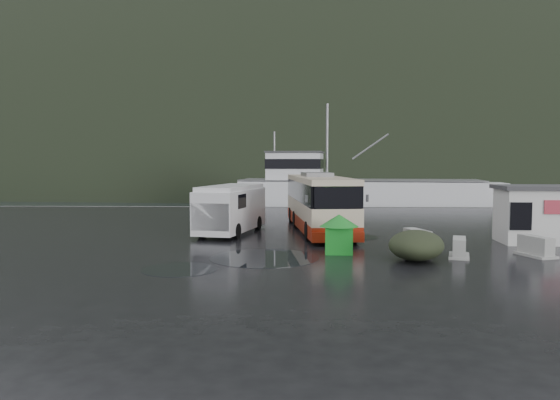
{
  "coord_description": "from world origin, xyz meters",
  "views": [
    {
      "loc": [
        -0.23,
        -24.03,
        3.65
      ],
      "look_at": [
        -1.0,
        3.85,
        1.7
      ],
      "focal_mm": 35.0,
      "sensor_mm": 36.0,
      "label": 1
    }
  ],
  "objects_px": {
    "dome_tent": "(416,260)",
    "ticket_kiosk": "(534,243)",
    "waste_bin_right": "(339,253)",
    "white_van": "(231,233)",
    "jersey_barrier_b": "(417,249)",
    "jersey_barrier_a": "(535,256)",
    "fishing_trawler": "(359,200)",
    "coach_bus": "(319,231)",
    "jersey_barrier_c": "(459,257)",
    "waste_bin_left": "(340,243)"
  },
  "relations": [
    {
      "from": "dome_tent",
      "to": "jersey_barrier_b",
      "type": "xyz_separation_m",
      "value": [
        0.59,
        2.49,
        0.0
      ]
    },
    {
      "from": "fishing_trawler",
      "to": "waste_bin_left",
      "type": "bearing_deg",
      "value": -91.74
    },
    {
      "from": "jersey_barrier_c",
      "to": "jersey_barrier_b",
      "type": "bearing_deg",
      "value": 122.93
    },
    {
      "from": "coach_bus",
      "to": "ticket_kiosk",
      "type": "xyz_separation_m",
      "value": [
        9.54,
        -4.05,
        0.0
      ]
    },
    {
      "from": "jersey_barrier_b",
      "to": "jersey_barrier_c",
      "type": "xyz_separation_m",
      "value": [
        1.19,
        -1.84,
        0.0
      ]
    },
    {
      "from": "ticket_kiosk",
      "to": "white_van",
      "type": "bearing_deg",
      "value": 171.32
    },
    {
      "from": "white_van",
      "to": "jersey_barrier_a",
      "type": "xyz_separation_m",
      "value": [
        12.58,
        -6.42,
        0.0
      ]
    },
    {
      "from": "dome_tent",
      "to": "ticket_kiosk",
      "type": "bearing_deg",
      "value": 35.55
    },
    {
      "from": "white_van",
      "to": "fishing_trawler",
      "type": "relative_size",
      "value": 0.22
    },
    {
      "from": "fishing_trawler",
      "to": "coach_bus",
      "type": "bearing_deg",
      "value": -95.14
    },
    {
      "from": "jersey_barrier_b",
      "to": "white_van",
      "type": "bearing_deg",
      "value": 149.91
    },
    {
      "from": "waste_bin_left",
      "to": "jersey_barrier_a",
      "type": "bearing_deg",
      "value": -23.26
    },
    {
      "from": "ticket_kiosk",
      "to": "jersey_barrier_b",
      "type": "bearing_deg",
      "value": -157.86
    },
    {
      "from": "coach_bus",
      "to": "jersey_barrier_a",
      "type": "distance_m",
      "value": 11.09
    },
    {
      "from": "waste_bin_right",
      "to": "jersey_barrier_a",
      "type": "xyz_separation_m",
      "value": [
        7.56,
        -0.51,
        0.0
      ]
    },
    {
      "from": "jersey_barrier_c",
      "to": "fishing_trawler",
      "type": "height_order",
      "value": "fishing_trawler"
    },
    {
      "from": "waste_bin_right",
      "to": "dome_tent",
      "type": "height_order",
      "value": "waste_bin_right"
    },
    {
      "from": "waste_bin_right",
      "to": "ticket_kiosk",
      "type": "xyz_separation_m",
      "value": [
        9.05,
        3.07,
        0.0
      ]
    },
    {
      "from": "waste_bin_left",
      "to": "white_van",
      "type": "bearing_deg",
      "value": 148.15
    },
    {
      "from": "ticket_kiosk",
      "to": "jersey_barrier_a",
      "type": "distance_m",
      "value": 3.87
    },
    {
      "from": "waste_bin_left",
      "to": "dome_tent",
      "type": "height_order",
      "value": "waste_bin_left"
    },
    {
      "from": "ticket_kiosk",
      "to": "jersey_barrier_c",
      "type": "height_order",
      "value": "ticket_kiosk"
    },
    {
      "from": "white_van",
      "to": "jersey_barrier_b",
      "type": "distance_m",
      "value": 9.68
    },
    {
      "from": "dome_tent",
      "to": "fishing_trawler",
      "type": "xyz_separation_m",
      "value": [
        1.58,
        31.81,
        0.0
      ]
    },
    {
      "from": "waste_bin_right",
      "to": "dome_tent",
      "type": "xyz_separation_m",
      "value": [
        2.76,
        -1.43,
        0.0
      ]
    },
    {
      "from": "coach_bus",
      "to": "waste_bin_right",
      "type": "distance_m",
      "value": 7.14
    },
    {
      "from": "jersey_barrier_b",
      "to": "jersey_barrier_c",
      "type": "height_order",
      "value": "jersey_barrier_b"
    },
    {
      "from": "coach_bus",
      "to": "dome_tent",
      "type": "relative_size",
      "value": 3.87
    },
    {
      "from": "coach_bus",
      "to": "jersey_barrier_a",
      "type": "height_order",
      "value": "coach_bus"
    },
    {
      "from": "ticket_kiosk",
      "to": "fishing_trawler",
      "type": "relative_size",
      "value": 0.13
    },
    {
      "from": "ticket_kiosk",
      "to": "jersey_barrier_c",
      "type": "bearing_deg",
      "value": -136.77
    },
    {
      "from": "white_van",
      "to": "jersey_barrier_c",
      "type": "relative_size",
      "value": 4.0
    },
    {
      "from": "waste_bin_left",
      "to": "ticket_kiosk",
      "type": "xyz_separation_m",
      "value": [
        8.77,
        0.44,
        0.0
      ]
    },
    {
      "from": "waste_bin_right",
      "to": "ticket_kiosk",
      "type": "bearing_deg",
      "value": 18.73
    },
    {
      "from": "white_van",
      "to": "ticket_kiosk",
      "type": "distance_m",
      "value": 14.36
    },
    {
      "from": "dome_tent",
      "to": "ticket_kiosk",
      "type": "height_order",
      "value": "ticket_kiosk"
    },
    {
      "from": "white_van",
      "to": "jersey_barrier_b",
      "type": "bearing_deg",
      "value": -17.26
    },
    {
      "from": "jersey_barrier_c",
      "to": "waste_bin_right",
      "type": "bearing_deg",
      "value": 170.32
    },
    {
      "from": "white_van",
      "to": "jersey_barrier_c",
      "type": "height_order",
      "value": "white_van"
    },
    {
      "from": "jersey_barrier_b",
      "to": "fishing_trawler",
      "type": "relative_size",
      "value": 0.06
    },
    {
      "from": "waste_bin_right",
      "to": "ticket_kiosk",
      "type": "height_order",
      "value": "ticket_kiosk"
    },
    {
      "from": "ticket_kiosk",
      "to": "jersey_barrier_a",
      "type": "relative_size",
      "value": 2.11
    },
    {
      "from": "white_van",
      "to": "waste_bin_left",
      "type": "distance_m",
      "value": 6.24
    },
    {
      "from": "waste_bin_right",
      "to": "jersey_barrier_b",
      "type": "xyz_separation_m",
      "value": [
        3.35,
        1.07,
        0.0
      ]
    },
    {
      "from": "fishing_trawler",
      "to": "jersey_barrier_a",
      "type": "bearing_deg",
      "value": -77.46
    },
    {
      "from": "waste_bin_right",
      "to": "jersey_barrier_b",
      "type": "height_order",
      "value": "waste_bin_right"
    },
    {
      "from": "coach_bus",
      "to": "fishing_trawler",
      "type": "height_order",
      "value": "fishing_trawler"
    },
    {
      "from": "dome_tent",
      "to": "fishing_trawler",
      "type": "distance_m",
      "value": 31.84
    },
    {
      "from": "jersey_barrier_b",
      "to": "fishing_trawler",
      "type": "xyz_separation_m",
      "value": [
        0.99,
        29.31,
        0.0
      ]
    },
    {
      "from": "coach_bus",
      "to": "dome_tent",
      "type": "height_order",
      "value": "coach_bus"
    }
  ]
}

